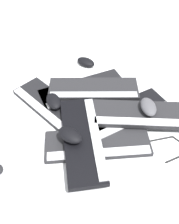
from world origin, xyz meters
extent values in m
plane|color=white|center=(0.00, 0.00, 0.00)|extent=(3.20, 3.20, 0.00)
cube|color=black|center=(0.17, -0.09, 0.01)|extent=(0.46, 0.32, 0.02)
cube|color=silver|center=(0.19, -0.14, 0.03)|extent=(0.40, 0.20, 0.01)
cube|color=black|center=(-0.01, 0.11, 0.01)|extent=(0.46, 0.28, 0.02)
cube|color=silver|center=(0.01, 0.05, 0.03)|extent=(0.41, 0.16, 0.01)
cube|color=black|center=(-0.17, 0.00, 0.01)|extent=(0.39, 0.44, 0.02)
cube|color=silver|center=(-0.21, -0.04, 0.03)|extent=(0.29, 0.35, 0.01)
cube|color=#232326|center=(0.02, -0.24, 0.01)|extent=(0.44, 0.16, 0.02)
cube|color=silver|center=(0.02, -0.29, 0.03)|extent=(0.42, 0.04, 0.01)
cube|color=black|center=(-0.04, -0.23, 0.04)|extent=(0.17, 0.45, 0.02)
cube|color=#B2B5BA|center=(0.01, -0.22, 0.06)|extent=(0.05, 0.42, 0.01)
cube|color=#232326|center=(0.23, -0.12, 0.04)|extent=(0.46, 0.21, 0.02)
cube|color=silver|center=(0.22, -0.17, 0.06)|extent=(0.42, 0.10, 0.01)
cube|color=#232326|center=(0.04, 0.07, 0.04)|extent=(0.45, 0.19, 0.02)
cube|color=#B2B5BA|center=(0.03, 0.02, 0.06)|extent=(0.42, 0.08, 0.01)
ellipsoid|color=black|center=(-0.09, -0.23, 0.08)|extent=(0.13, 0.12, 0.04)
ellipsoid|color=#4C4C51|center=(0.26, -0.11, 0.08)|extent=(0.07, 0.11, 0.04)
ellipsoid|color=black|center=(0.02, 0.33, 0.02)|extent=(0.13, 0.12, 0.04)
ellipsoid|color=black|center=(-0.16, 0.00, 0.05)|extent=(0.09, 0.12, 0.04)
cylinder|color=black|center=(0.03, -0.39, 0.00)|extent=(0.03, 0.06, 0.01)
cylinder|color=black|center=(0.03, -0.34, 0.00)|extent=(0.04, 0.06, 0.01)
cylinder|color=black|center=(0.02, -0.28, 0.00)|extent=(0.03, 0.06, 0.01)
cylinder|color=black|center=(0.09, -0.22, 0.00)|extent=(0.11, 0.05, 0.01)
cylinder|color=black|center=(0.19, -0.22, 0.00)|extent=(0.10, 0.05, 0.01)
cylinder|color=black|center=(0.29, -0.23, 0.00)|extent=(0.12, 0.02, 0.01)
cylinder|color=black|center=(0.37, -0.25, 0.00)|extent=(0.04, 0.05, 0.01)
cylinder|color=black|center=(0.33, -0.34, 0.00)|extent=(0.09, 0.04, 0.01)
sphere|color=black|center=(0.02, -0.42, 0.00)|extent=(0.01, 0.01, 0.01)
sphere|color=black|center=(0.04, -0.37, 0.00)|extent=(0.01, 0.01, 0.01)
sphere|color=black|center=(0.01, -0.31, 0.00)|extent=(0.01, 0.01, 0.01)
sphere|color=black|center=(0.04, -0.25, 0.00)|extent=(0.01, 0.01, 0.01)
sphere|color=black|center=(0.14, -0.20, 0.00)|extent=(0.01, 0.01, 0.01)
sphere|color=black|center=(0.23, -0.24, 0.00)|extent=(0.01, 0.01, 0.01)
sphere|color=black|center=(0.35, -0.23, 0.00)|extent=(0.01, 0.01, 0.01)
sphere|color=black|center=(0.28, -0.35, 0.00)|extent=(0.01, 0.01, 0.01)
camera|label=1|loc=(-0.08, -0.85, 0.87)|focal=40.00mm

